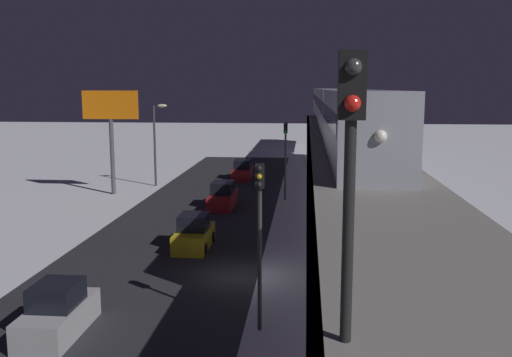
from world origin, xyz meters
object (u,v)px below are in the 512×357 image
(sedan_silver_2, at_px, (58,313))
(sedan_red_2, at_px, (243,171))
(rail_signal, at_px, (350,148))
(traffic_light_mid, at_px, (285,149))
(sedan_red, at_px, (223,197))
(traffic_light_near, at_px, (260,223))
(commercial_billboard, at_px, (111,115))
(sedan_yellow, at_px, (194,234))
(subway_train, at_px, (332,105))

(sedan_silver_2, bearing_deg, sedan_red_2, -94.37)
(rail_signal, distance_m, traffic_light_mid, 38.39)
(sedan_red, bearing_deg, traffic_light_near, -77.98)
(rail_signal, xyz_separation_m, sedan_red_2, (6.96, -48.34, -7.54))
(rail_signal, height_order, traffic_light_near, rail_signal)
(traffic_light_near, distance_m, commercial_billboard, 30.61)
(sedan_yellow, xyz_separation_m, sedan_red, (-0.00, -11.26, 0.01))
(commercial_billboard, bearing_deg, traffic_light_mid, 175.50)
(subway_train, relative_size, sedan_red, 15.59)
(subway_train, bearing_deg, traffic_light_mid, 68.97)
(commercial_billboard, bearing_deg, traffic_light_near, 119.36)
(sedan_silver_2, bearing_deg, rail_signal, 129.85)
(sedan_red_2, height_order, traffic_light_near, traffic_light_near)
(traffic_light_mid, bearing_deg, sedan_red_2, -65.36)
(traffic_light_mid, bearing_deg, sedan_yellow, 72.15)
(subway_train, xyz_separation_m, traffic_light_mid, (4.22, 10.97, -3.20))
(subway_train, distance_m, traffic_light_near, 36.76)
(sedan_red_2, bearing_deg, subway_train, 4.64)
(sedan_yellow, bearing_deg, sedan_red, 90.00)
(traffic_light_near, bearing_deg, sedan_silver_2, 7.56)
(sedan_yellow, relative_size, sedan_silver_2, 1.03)
(commercial_billboard, bearing_deg, sedan_red, 156.25)
(subway_train, bearing_deg, sedan_silver_2, 72.59)
(traffic_light_near, relative_size, commercial_billboard, 0.72)
(sedan_yellow, distance_m, sedan_red, 11.26)
(sedan_silver_2, bearing_deg, commercial_billboard, -74.88)
(traffic_light_near, bearing_deg, traffic_light_mid, -90.00)
(sedan_red, xyz_separation_m, sedan_silver_2, (2.80, 23.07, 0.00))
(rail_signal, relative_size, sedan_red_2, 0.90)
(subway_train, xyz_separation_m, commercial_billboard, (19.17, 9.79, -0.57))
(subway_train, bearing_deg, rail_signal, 87.71)
(sedan_yellow, xyz_separation_m, traffic_light_mid, (-4.70, -14.59, 3.41))
(sedan_silver_2, bearing_deg, sedan_red, -96.92)
(traffic_light_near, xyz_separation_m, traffic_light_mid, (0.00, -25.41, 0.00))
(sedan_yellow, relative_size, traffic_light_mid, 0.64)
(rail_signal, xyz_separation_m, sedan_red, (6.96, -34.76, -7.54))
(sedan_yellow, distance_m, sedan_red_2, 24.84)
(rail_signal, height_order, traffic_light_mid, rail_signal)
(sedan_red_2, xyz_separation_m, traffic_light_near, (-4.70, 35.65, 3.40))
(rail_signal, relative_size, traffic_light_mid, 0.62)
(sedan_yellow, height_order, traffic_light_near, traffic_light_near)
(sedan_red, bearing_deg, traffic_light_mid, 35.34)
(sedan_red, xyz_separation_m, sedan_red_2, (0.00, -13.58, 0.00))
(sedan_yellow, bearing_deg, sedan_silver_2, -103.34)
(sedan_red_2, bearing_deg, traffic_light_near, -82.49)
(traffic_light_mid, bearing_deg, sedan_silver_2, 74.14)
(traffic_light_mid, bearing_deg, subway_train, -111.03)
(sedan_red_2, height_order, traffic_light_mid, traffic_light_mid)
(commercial_billboard, bearing_deg, sedan_yellow, 123.02)
(subway_train, relative_size, rail_signal, 18.52)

